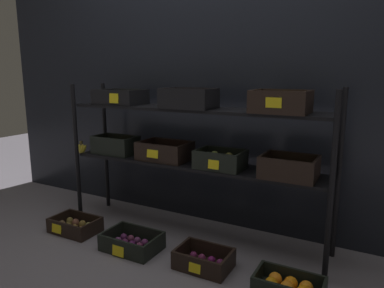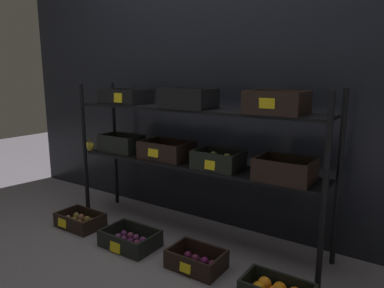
% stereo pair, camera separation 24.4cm
% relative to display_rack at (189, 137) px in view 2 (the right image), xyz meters
% --- Properties ---
extents(ground_plane, '(10.00, 10.00, 0.00)m').
position_rel_display_rack_xyz_m(ground_plane, '(0.02, 0.01, -0.73)').
color(ground_plane, slate).
extents(storefront_wall, '(4.27, 0.12, 1.95)m').
position_rel_display_rack_xyz_m(storefront_wall, '(0.02, 0.38, 0.24)').
color(storefront_wall, black).
rests_on(storefront_wall, ground_plane).
extents(display_rack, '(1.98, 0.36, 1.08)m').
position_rel_display_rack_xyz_m(display_rack, '(0.00, 0.00, 0.00)').
color(display_rack, black).
rests_on(display_rack, ground_plane).
extents(crate_ground_kiwi, '(0.35, 0.24, 0.11)m').
position_rel_display_rack_xyz_m(crate_ground_kiwi, '(-0.77, -0.35, -0.69)').
color(crate_ground_kiwi, black).
rests_on(crate_ground_kiwi, ground_plane).
extents(crate_ground_plum, '(0.37, 0.26, 0.11)m').
position_rel_display_rack_xyz_m(crate_ground_plum, '(-0.23, -0.36, -0.69)').
color(crate_ground_plum, black).
rests_on(crate_ground_plum, ground_plane).
extents(crate_ground_center_plum, '(0.33, 0.24, 0.12)m').
position_rel_display_rack_xyz_m(crate_ground_center_plum, '(0.29, -0.34, -0.69)').
color(crate_ground_center_plum, black).
rests_on(crate_ground_center_plum, ground_plane).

